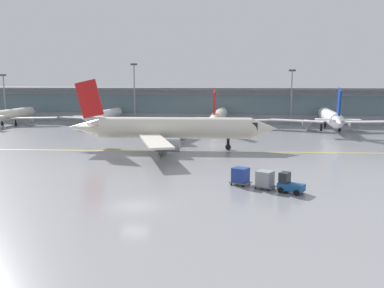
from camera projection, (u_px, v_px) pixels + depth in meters
ground_plane at (135, 206)px, 39.06m from camera, size 400.00×400.00×0.00m
taxiway_centreline_stripe at (173, 151)px, 69.67m from camera, size 109.59×10.16×0.01m
terminal_concourse at (217, 104)px, 121.32m from camera, size 181.53×11.00×9.60m
gate_airplane_0 at (11, 115)px, 110.33m from camera, size 25.61×27.51×9.12m
gate_airplane_1 at (104, 115)px, 109.73m from camera, size 24.57×26.41×8.75m
gate_airplane_2 at (219, 116)px, 103.01m from camera, size 26.99×28.91×9.61m
gate_airplane_3 at (330, 117)px, 98.32m from camera, size 28.47×30.60×10.14m
taxiing_regional_jet at (172, 128)px, 71.12m from camera, size 35.78×33.13×11.84m
baggage_tug at (289, 184)px, 43.71m from camera, size 2.95×2.48×2.10m
cargo_dolly_lead at (265, 179)px, 45.26m from camera, size 2.60×2.38×1.94m
cargo_dolly_trailing at (240, 176)px, 46.97m from camera, size 2.60×2.38×1.94m
apron_light_mast_0 at (4, 95)px, 120.18m from camera, size 1.80×0.36×13.35m
apron_light_mast_1 at (134, 91)px, 115.77m from camera, size 1.80×0.36×16.21m
apron_light_mast_2 at (291, 95)px, 111.19m from camera, size 1.80×0.36×14.45m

